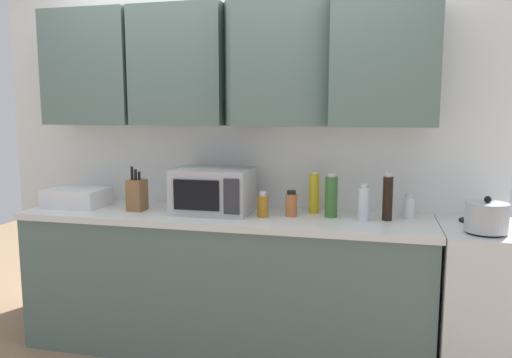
# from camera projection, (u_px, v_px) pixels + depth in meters

# --- Properties ---
(wall_back_with_cabinets) EXTENTS (3.44, 0.55, 2.60)m
(wall_back_with_cabinets) POSITION_uv_depth(u_px,v_px,m) (232.00, 105.00, 3.24)
(wall_back_with_cabinets) COLOR white
(wall_back_with_cabinets) RESTS_ON ground_plane
(counter_run) EXTENTS (2.57, 0.63, 0.90)m
(counter_run) POSITION_uv_depth(u_px,v_px,m) (224.00, 282.00, 3.18)
(counter_run) COLOR slate
(counter_run) RESTS_ON ground_plane
(stove_range) EXTENTS (0.76, 0.64, 0.91)m
(stove_range) POSITION_uv_depth(u_px,v_px,m) (508.00, 307.00, 2.77)
(stove_range) COLOR silver
(stove_range) RESTS_ON ground_plane
(kettle) EXTENTS (0.22, 0.22, 0.19)m
(kettle) POSITION_uv_depth(u_px,v_px,m) (487.00, 217.00, 2.60)
(kettle) COLOR #B2B2B7
(kettle) RESTS_ON stove_range
(microwave) EXTENTS (0.48, 0.37, 0.28)m
(microwave) POSITION_uv_depth(u_px,v_px,m) (213.00, 191.00, 3.14)
(microwave) COLOR #B7B7BC
(microwave) RESTS_ON counter_run
(dish_rack) EXTENTS (0.38, 0.30, 0.12)m
(dish_rack) POSITION_uv_depth(u_px,v_px,m) (77.00, 197.00, 3.35)
(dish_rack) COLOR silver
(dish_rack) RESTS_ON counter_run
(knife_block) EXTENTS (0.10, 0.12, 0.29)m
(knife_block) POSITION_uv_depth(u_px,v_px,m) (137.00, 195.00, 3.21)
(knife_block) COLOR brown
(knife_block) RESTS_ON counter_run
(bottle_spice_jar) EXTENTS (0.07, 0.07, 0.16)m
(bottle_spice_jar) POSITION_uv_depth(u_px,v_px,m) (291.00, 204.00, 3.03)
(bottle_spice_jar) COLOR #BC6638
(bottle_spice_jar) RESTS_ON counter_run
(bottle_white_jar) EXTENTS (0.07, 0.07, 0.15)m
(bottle_white_jar) POSITION_uv_depth(u_px,v_px,m) (409.00, 207.00, 2.99)
(bottle_white_jar) COLOR white
(bottle_white_jar) RESTS_ON counter_run
(bottle_soy_dark) EXTENTS (0.06, 0.06, 0.29)m
(bottle_soy_dark) POSITION_uv_depth(u_px,v_px,m) (388.00, 198.00, 2.91)
(bottle_soy_dark) COLOR black
(bottle_soy_dark) RESTS_ON counter_run
(bottle_green_oil) EXTENTS (0.08, 0.08, 0.27)m
(bottle_green_oil) POSITION_uv_depth(u_px,v_px,m) (331.00, 196.00, 3.00)
(bottle_green_oil) COLOR #386B2D
(bottle_green_oil) RESTS_ON counter_run
(bottle_amber_vinegar) EXTENTS (0.07, 0.07, 0.16)m
(bottle_amber_vinegar) POSITION_uv_depth(u_px,v_px,m) (263.00, 205.00, 3.01)
(bottle_amber_vinegar) COLOR #AD701E
(bottle_amber_vinegar) RESTS_ON counter_run
(bottle_clear_tall) EXTENTS (0.06, 0.06, 0.22)m
(bottle_clear_tall) POSITION_uv_depth(u_px,v_px,m) (364.00, 204.00, 2.90)
(bottle_clear_tall) COLOR silver
(bottle_clear_tall) RESTS_ON counter_run
(bottle_yellow_mustard) EXTENTS (0.06, 0.06, 0.27)m
(bottle_yellow_mustard) POSITION_uv_depth(u_px,v_px,m) (314.00, 193.00, 3.12)
(bottle_yellow_mustard) COLOR gold
(bottle_yellow_mustard) RESTS_ON counter_run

